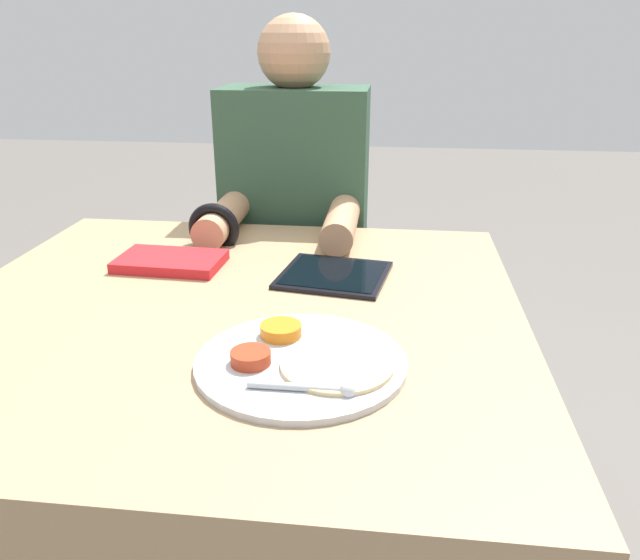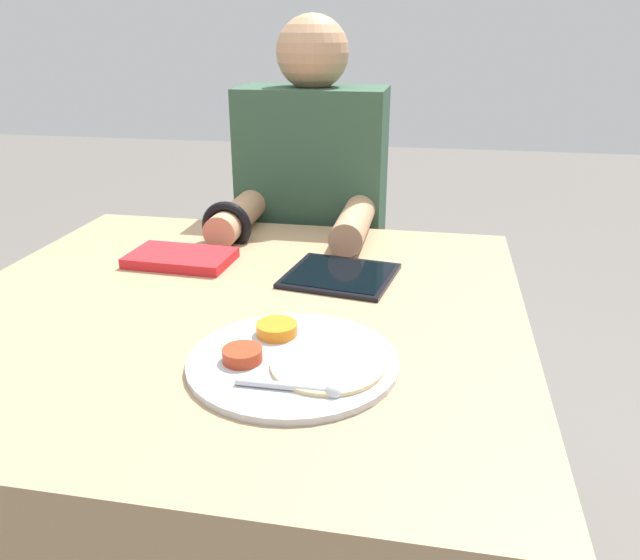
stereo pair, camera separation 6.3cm
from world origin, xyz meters
The scene contains 5 objects.
dining_table centered at (0.00, 0.00, 0.38)m, with size 0.96×0.94×0.77m.
thali_tray centered at (0.15, -0.18, 0.78)m, with size 0.29×0.29×0.03m.
red_notebook centered at (-0.16, 0.17, 0.78)m, with size 0.20×0.13×0.02m.
tablet_device centered at (0.16, 0.15, 0.77)m, with size 0.22×0.21×0.01m.
person_diner centered at (0.02, 0.59, 0.58)m, with size 0.36×0.45×1.23m.
Camera 2 is at (0.32, -0.90, 1.19)m, focal length 35.00 mm.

